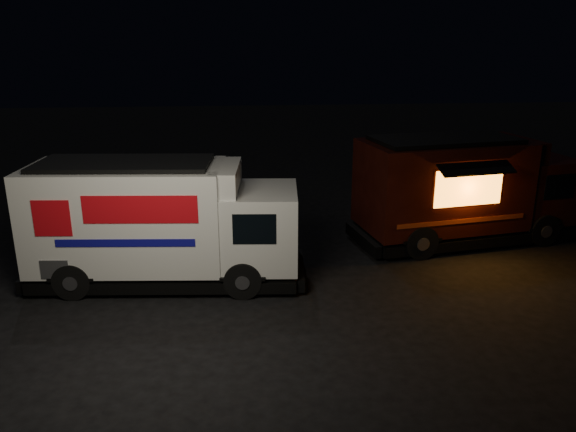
# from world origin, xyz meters

# --- Properties ---
(ground) EXTENTS (80.00, 80.00, 0.00)m
(ground) POSITION_xyz_m (0.00, 0.00, 0.00)
(ground) COLOR black
(ground) RESTS_ON ground
(white_truck) EXTENTS (7.22, 2.97, 3.20)m
(white_truck) POSITION_xyz_m (-2.09, 0.73, 1.60)
(white_truck) COLOR silver
(white_truck) RESTS_ON ground
(red_truck) EXTENTS (7.39, 3.76, 3.28)m
(red_truck) POSITION_xyz_m (6.84, 3.09, 1.64)
(red_truck) COLOR #330E09
(red_truck) RESTS_ON ground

